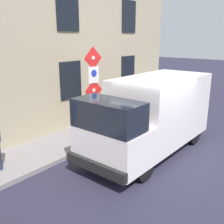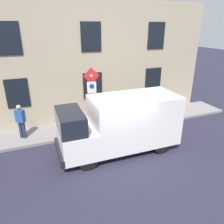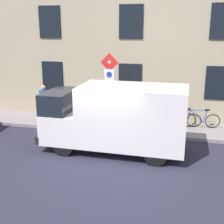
{
  "view_description": "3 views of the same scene",
  "coord_description": "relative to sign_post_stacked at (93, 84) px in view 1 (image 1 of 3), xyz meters",
  "views": [
    {
      "loc": [
        -3.6,
        7.13,
        3.78
      ],
      "look_at": [
        2.3,
        -0.2,
        1.08
      ],
      "focal_mm": 42.05,
      "sensor_mm": 36.0,
      "label": 1
    },
    {
      "loc": [
        -7.13,
        3.29,
        5.31
      ],
      "look_at": [
        2.03,
        -0.3,
        1.3
      ],
      "focal_mm": 34.27,
      "sensor_mm": 36.0,
      "label": 2
    },
    {
      "loc": [
        -9.73,
        -2.53,
        4.51
      ],
      "look_at": [
        2.37,
        0.42,
        1.0
      ],
      "focal_mm": 48.52,
      "sensor_mm": 36.0,
      "label": 3
    }
  ],
  "objects": [
    {
      "name": "sidewalk_slab",
      "position": [
        0.79,
        -0.56,
        -2.16
      ],
      "size": [
        1.99,
        16.42,
        0.14
      ],
      "primitive_type": "cube",
      "color": "gray",
      "rests_on": "ground_plane"
    },
    {
      "name": "building_facade",
      "position": [
        2.13,
        -0.56,
        1.06
      ],
      "size": [
        0.75,
        14.42,
        6.59
      ],
      "color": "tan",
      "rests_on": "ground_plane"
    },
    {
      "name": "bicycle_blue",
      "position": [
        1.23,
        -3.88,
        -1.72
      ],
      "size": [
        0.46,
        1.71,
        0.89
      ],
      "rotation": [
        0.0,
        0.0,
        1.68
      ],
      "color": "black",
      "rests_on": "sidewalk_slab"
    },
    {
      "name": "sign_post_stacked",
      "position": [
        0.0,
        0.0,
        0.0
      ],
      "size": [
        0.17,
        0.56,
        3.22
      ],
      "color": "#474C47",
      "rests_on": "sidewalk_slab"
    },
    {
      "name": "ground_plane",
      "position": [
        -2.51,
        -0.56,
        -2.23
      ],
      "size": [
        80.0,
        80.0,
        0.0
      ],
      "primitive_type": "plane",
      "color": "#272638"
    },
    {
      "name": "delivery_van",
      "position": [
        -1.91,
        -0.74,
        -0.9
      ],
      "size": [
        2.06,
        5.35,
        2.5
      ],
      "rotation": [
        0.0,
        0.0,
        1.56
      ],
      "color": "white",
      "rests_on": "ground_plane"
    },
    {
      "name": "bicycle_orange",
      "position": [
        1.23,
        -3.07,
        -1.72
      ],
      "size": [
        0.46,
        1.71,
        0.89
      ],
      "rotation": [
        0.0,
        0.0,
        1.54
      ],
      "color": "black",
      "rests_on": "sidewalk_slab"
    }
  ]
}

